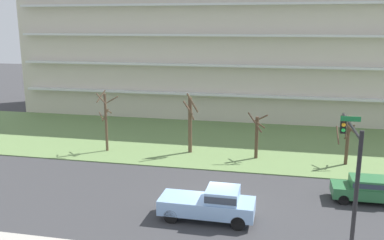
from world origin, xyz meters
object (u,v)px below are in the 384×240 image
at_px(tree_right, 347,139).
at_px(pickup_blue_near_left, 211,203).
at_px(tree_left, 190,123).
at_px(traffic_signal_mast, 351,168).
at_px(tree_center, 257,135).
at_px(tree_far_left, 106,119).
at_px(sedan_green_center_left, 368,188).

relative_size(tree_right, pickup_blue_near_left, 0.74).
bearing_deg(tree_left, pickup_blue_near_left, -72.35).
bearing_deg(traffic_signal_mast, tree_right, 81.89).
distance_m(tree_left, pickup_blue_near_left, 12.67).
bearing_deg(tree_left, tree_right, -2.25).
relative_size(tree_center, traffic_signal_mast, 0.59).
xyz_separation_m(tree_far_left, pickup_blue_near_left, (11.05, -11.00, -1.90)).
xyz_separation_m(tree_center, tree_right, (6.96, -0.08, 0.09)).
height_order(tree_right, sedan_green_center_left, tree_right).
height_order(tree_far_left, sedan_green_center_left, tree_far_left).
height_order(tree_far_left, tree_left, tree_far_left).
height_order(tree_right, pickup_blue_near_left, tree_right).
bearing_deg(tree_far_left, tree_right, 1.35).
xyz_separation_m(tree_left, tree_center, (5.68, -0.42, -0.64)).
distance_m(tree_right, traffic_signal_mast, 14.74).
distance_m(sedan_green_center_left, traffic_signal_mast, 8.67).
bearing_deg(pickup_blue_near_left, traffic_signal_mast, -22.64).
xyz_separation_m(tree_right, traffic_signal_mast, (-2.05, -14.39, 2.46)).
distance_m(tree_right, pickup_blue_near_left, 14.52).
distance_m(tree_center, sedan_green_center_left, 10.26).
distance_m(tree_far_left, tree_left, 7.31).
distance_m(tree_left, traffic_signal_mast, 18.37).
height_order(tree_far_left, tree_right, tree_far_left).
bearing_deg(sedan_green_center_left, tree_left, -30.09).
distance_m(tree_center, tree_right, 6.96).
relative_size(tree_far_left, sedan_green_center_left, 1.21).
bearing_deg(tree_right, sedan_green_center_left, -86.71).
relative_size(tree_far_left, tree_left, 1.00).
height_order(sedan_green_center_left, traffic_signal_mast, traffic_signal_mast).
bearing_deg(sedan_green_center_left, traffic_signal_mast, 71.44).
xyz_separation_m(tree_center, pickup_blue_near_left, (-1.87, -11.55, -1.05)).
relative_size(tree_left, sedan_green_center_left, 1.21).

